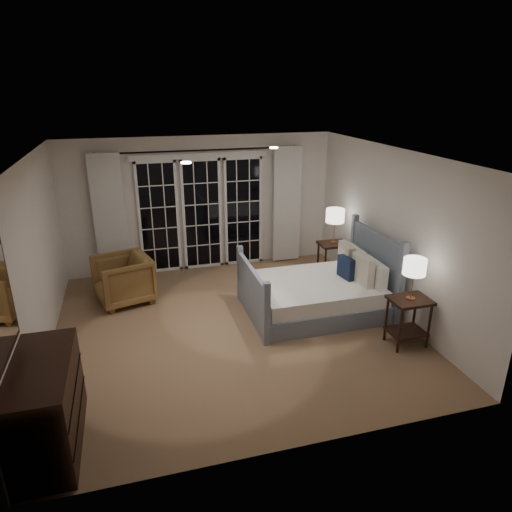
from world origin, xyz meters
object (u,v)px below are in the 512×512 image
object	(u,v)px
bed	(319,292)
lamp_right	(335,216)
nightstand_left	(408,314)
nightstand_right	(333,255)
lamp_left	(415,267)
dresser	(47,406)
armchair	(123,279)

from	to	relation	value
bed	lamp_right	world-z (taller)	lamp_right
nightstand_left	nightstand_right	bearing A→B (deg)	89.91
bed	lamp_left	size ratio (longest dim) A/B	3.63
nightstand_left	dresser	distance (m)	4.47
nightstand_right	lamp_right	size ratio (longest dim) A/B	1.05
armchair	dresser	world-z (taller)	dresser
nightstand_left	dresser	world-z (taller)	dresser
lamp_left	armchair	xyz separation A→B (m)	(-3.69, 2.40, -0.75)
nightstand_left	armchair	size ratio (longest dim) A/B	0.80
lamp_right	dresser	xyz separation A→B (m)	(-4.42, -3.12, -0.71)
lamp_right	armchair	size ratio (longest dim) A/B	0.74
nightstand_left	armchair	xyz separation A→B (m)	(-3.69, 2.40, -0.06)
bed	nightstand_right	xyz separation A→B (m)	(0.77, 1.17, 0.13)
bed	armchair	distance (m)	3.15
bed	lamp_right	distance (m)	1.64
dresser	nightstand_left	bearing A→B (deg)	9.04
lamp_left	armchair	distance (m)	4.47
lamp_left	nightstand_right	bearing A→B (deg)	89.91
bed	nightstand_left	distance (m)	1.47
lamp_right	dresser	distance (m)	5.45
nightstand_right	lamp_left	xyz separation A→B (m)	(-0.00, -2.41, 0.70)
nightstand_right	dresser	size ratio (longest dim) A/B	0.51
nightstand_left	lamp_left	world-z (taller)	lamp_left
bed	nightstand_right	world-z (taller)	bed
nightstand_left	lamp_right	world-z (taller)	lamp_right
dresser	bed	bearing A→B (deg)	28.07
lamp_right	dresser	bearing A→B (deg)	-144.80
armchair	nightstand_right	bearing A→B (deg)	74.63
dresser	lamp_right	bearing A→B (deg)	35.20
nightstand_right	armchair	bearing A→B (deg)	-179.84
bed	dresser	size ratio (longest dim) A/B	1.60
armchair	bed	bearing A→B (deg)	52.87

